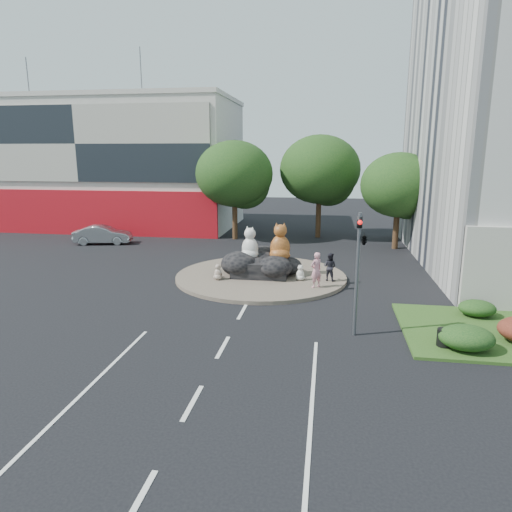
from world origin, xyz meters
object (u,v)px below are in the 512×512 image
Objects in this scene: cat_white at (250,243)px; pedestrian_dark at (330,267)px; parked_car at (103,235)px; pedestrian_pink at (316,270)px; litter_bin at (445,338)px; kitten_white at (300,272)px; cat_tabby at (280,241)px; kitten_calico at (218,271)px.

cat_white is 1.24× the size of pedestrian_dark.
parked_car is at bearing 178.28° from cat_white.
pedestrian_pink is 2.92× the size of litter_bin.
pedestrian_dark is (0.72, 1.43, -0.16)m from pedestrian_pink.
kitten_white is 0.20× the size of parked_car.
cat_tabby is at bearing 128.70° from litter_bin.
cat_white is 4.83m from pedestrian_dark.
kitten_white is at bearing 14.31° from cat_white.
pedestrian_pink is 1.20× the size of pedestrian_dark.
kitten_white is 1.65m from pedestrian_pink.
pedestrian_pink reaches higher than litter_bin.
pedestrian_pink is 20.30m from parked_car.
kitten_calico is 0.21× the size of parked_car.
pedestrian_pink is (3.93, -2.11, -0.93)m from cat_white.
cat_white is at bearing 62.05° from kitten_calico.
parked_car is (-13.52, 8.25, -1.34)m from cat_white.
cat_white is 12.68m from litter_bin.
kitten_calico is 6.31m from pedestrian_dark.
kitten_white is 0.48× the size of pedestrian_pink.
cat_tabby is 1.39× the size of pedestrian_dark.
pedestrian_pink is at bearing -132.86° from parked_car.
cat_white is at bearing 133.20° from kitten_white.
pedestrian_dark is at bearing -128.34° from parked_car.
pedestrian_dark is 9.23m from litter_bin.
cat_white is 3.44m from kitten_white.
kitten_calico is 12.89m from litter_bin.
kitten_white is (4.62, 0.60, -0.01)m from kitten_calico.
litter_bin is at bearing -139.44° from parked_car.
pedestrian_dark is at bearing -23.73° from cat_tabby.
cat_tabby reaches higher than parked_car.
litter_bin is at bearing 85.02° from pedestrian_pink.
pedestrian_dark is (6.26, 0.74, 0.33)m from kitten_calico.
kitten_white reaches higher than litter_bin.
parked_car is at bearing -72.31° from pedestrian_pink.
pedestrian_pink reaches higher than kitten_white.
cat_white reaches higher than parked_car.
kitten_white is 0.57× the size of pedestrian_dark.
cat_tabby is 3.28m from pedestrian_pink.
kitten_white is 9.97m from litter_bin.
parked_car reaches higher than kitten_calico.
parked_car reaches higher than kitten_white.
cat_white is 2.57m from kitten_calico.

